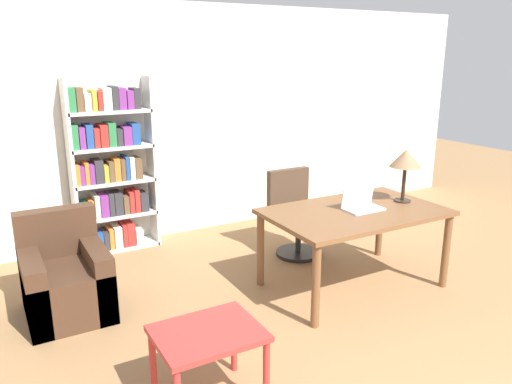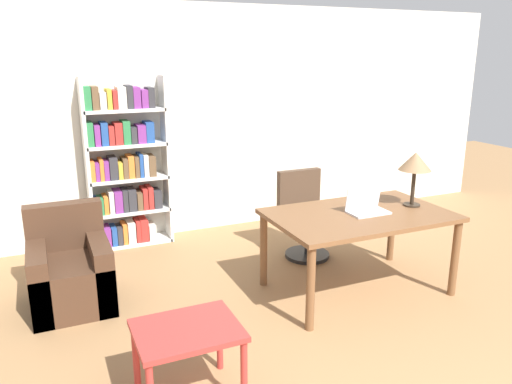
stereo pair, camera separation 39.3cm
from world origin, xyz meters
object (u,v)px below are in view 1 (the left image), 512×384
object	(u,v)px
office_chair	(295,215)
table_lamp	(406,160)
desk	(355,219)
laptop	(362,204)
bookshelf	(110,171)
armchair	(66,281)
side_table_blue	(208,342)

from	to	relation	value
office_chair	table_lamp	bearing A→B (deg)	-57.17
desk	laptop	world-z (taller)	laptop
bookshelf	office_chair	bearing A→B (deg)	-32.57
table_lamp	office_chair	world-z (taller)	table_lamp
office_chair	bookshelf	size ratio (longest dim) A/B	0.48
armchair	bookshelf	bearing A→B (deg)	59.88
office_chair	side_table_blue	xyz separation A→B (m)	(-1.83, -1.79, -0.01)
desk	bookshelf	bearing A→B (deg)	130.43
table_lamp	side_table_blue	xyz separation A→B (m)	(-2.44, -0.85, -0.73)
office_chair	bookshelf	distance (m)	2.07
table_lamp	desk	bearing A→B (deg)	179.39
side_table_blue	desk	bearing A→B (deg)	24.67
laptop	bookshelf	bearing A→B (deg)	131.39
desk	bookshelf	xyz separation A→B (m)	(-1.72, 2.02, 0.24)
desk	armchair	size ratio (longest dim) A/B	1.90
desk	table_lamp	distance (m)	0.77
desk	armchair	xyz separation A→B (m)	(-2.44, 0.79, -0.38)
laptop	side_table_blue	distance (m)	2.14
desk	table_lamp	bearing A→B (deg)	-0.61
table_lamp	armchair	size ratio (longest dim) A/B	0.60
desk	laptop	bearing A→B (deg)	-6.36
desk	armchair	distance (m)	2.59
side_table_blue	armchair	world-z (taller)	armchair
table_lamp	bookshelf	bearing A→B (deg)	138.66
laptop	office_chair	world-z (taller)	laptop
office_chair	desk	bearing A→B (deg)	-88.36
armchair	table_lamp	bearing A→B (deg)	-14.72
desk	table_lamp	size ratio (longest dim) A/B	3.15
desk	side_table_blue	xyz separation A→B (m)	(-1.86, -0.85, -0.24)
table_lamp	office_chair	size ratio (longest dim) A/B	0.55
office_chair	bookshelf	bearing A→B (deg)	147.43
laptop	armchair	distance (m)	2.68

